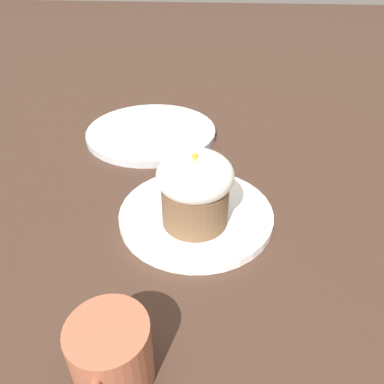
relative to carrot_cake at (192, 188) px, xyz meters
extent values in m
plane|color=#3D281E|center=(-0.02, 0.00, -0.07)|extent=(4.00, 4.00, 0.00)
cylinder|color=white|center=(-0.02, 0.00, -0.07)|extent=(0.23, 0.23, 0.01)
cylinder|color=brown|center=(0.00, 0.00, -0.03)|extent=(0.09, 0.09, 0.06)
ellipsoid|color=white|center=(0.00, 0.00, 0.02)|extent=(0.11, 0.11, 0.06)
cone|color=orange|center=(0.01, 0.00, 0.05)|extent=(0.01, 0.01, 0.01)
sphere|color=green|center=(0.00, 0.00, 0.05)|extent=(0.01, 0.01, 0.01)
cube|color=silver|center=(-0.08, 0.00, -0.06)|extent=(0.09, 0.03, 0.00)
ellipsoid|color=silver|center=(-0.01, -0.01, -0.05)|extent=(0.05, 0.05, 0.01)
cylinder|color=#9E563D|center=(0.23, -0.06, -0.03)|extent=(0.08, 0.08, 0.08)
cylinder|color=#B2B7BC|center=(-0.29, -0.11, -0.06)|extent=(0.27, 0.27, 0.01)
camera|label=1|loc=(0.42, 0.04, 0.29)|focal=35.00mm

